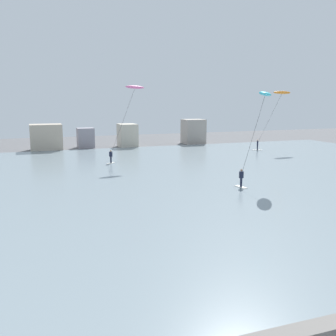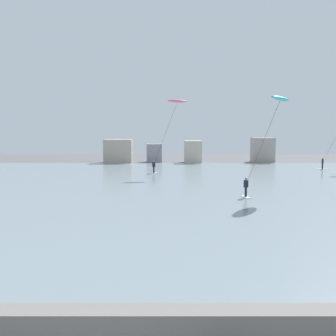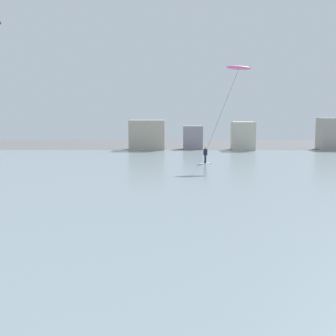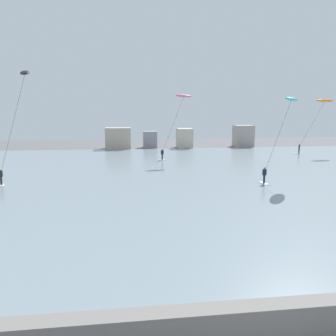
# 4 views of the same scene
# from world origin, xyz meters

# --- Properties ---
(water_bay) EXTENTS (84.00, 52.00, 0.10)m
(water_bay) POSITION_xyz_m (0.00, 31.09, 0.05)
(water_bay) COLOR gray
(water_bay) RESTS_ON ground
(far_shore_buildings) EXTENTS (29.43, 4.33, 4.30)m
(far_shore_buildings) POSITION_xyz_m (4.38, 59.09, 1.99)
(far_shore_buildings) COLOR #B7A893
(far_shore_buildings) RESTS_ON ground
(kitesurfer_cyan) EXTENTS (4.79, 3.97, 8.53)m
(kitesurfer_cyan) POSITION_xyz_m (11.26, 26.71, 7.73)
(kitesurfer_cyan) COLOR silver
(kitesurfer_cyan) RESTS_ON water_bay
(kitesurfer_orange) EXTENTS (5.64, 2.15, 9.07)m
(kitesurfer_orange) POSITION_xyz_m (26.88, 46.09, 8.05)
(kitesurfer_orange) COLOR silver
(kitesurfer_orange) RESTS_ON water_bay
(kitesurfer_pink) EXTENTS (4.89, 1.87, 9.41)m
(kitesurfer_pink) POSITION_xyz_m (2.68, 41.66, 7.94)
(kitesurfer_pink) COLOR silver
(kitesurfer_pink) RESTS_ON water_bay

